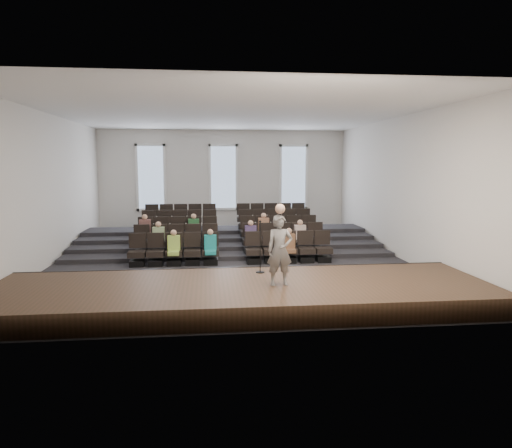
% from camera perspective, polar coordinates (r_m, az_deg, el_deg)
% --- Properties ---
extents(ground, '(14.00, 14.00, 0.00)m').
position_cam_1_polar(ground, '(15.97, -3.10, -4.55)').
color(ground, black).
rests_on(ground, ground).
extents(ceiling, '(12.00, 14.00, 0.02)m').
position_cam_1_polar(ceiling, '(15.72, -3.23, 13.62)').
color(ceiling, white).
rests_on(ceiling, ground).
extents(wall_back, '(12.00, 0.04, 5.00)m').
position_cam_1_polar(wall_back, '(22.65, -4.10, 5.34)').
color(wall_back, silver).
rests_on(wall_back, ground).
extents(wall_front, '(12.00, 0.04, 5.00)m').
position_cam_1_polar(wall_front, '(8.66, -0.72, 2.08)').
color(wall_front, silver).
rests_on(wall_front, ground).
extents(wall_left, '(0.04, 14.00, 5.00)m').
position_cam_1_polar(wall_left, '(16.47, -24.63, 3.93)').
color(wall_left, silver).
rests_on(wall_left, ground).
extents(wall_right, '(0.04, 14.00, 5.00)m').
position_cam_1_polar(wall_right, '(17.05, 17.54, 4.35)').
color(wall_right, silver).
rests_on(wall_right, ground).
extents(stage, '(11.80, 3.60, 0.50)m').
position_cam_1_polar(stage, '(10.97, -1.67, -8.77)').
color(stage, '#3C271A').
rests_on(stage, ground).
extents(stage_lip, '(11.80, 0.06, 0.52)m').
position_cam_1_polar(stage_lip, '(12.67, -2.30, -6.55)').
color(stage_lip, black).
rests_on(stage_lip, ground).
extents(risers, '(11.80, 4.80, 0.60)m').
position_cam_1_polar(risers, '(19.05, -3.62, -2.01)').
color(risers, black).
rests_on(risers, ground).
extents(seating_rows, '(6.80, 4.70, 1.67)m').
position_cam_1_polar(seating_rows, '(17.36, -3.39, -1.30)').
color(seating_rows, black).
rests_on(seating_rows, ground).
extents(windows, '(8.44, 0.10, 3.24)m').
position_cam_1_polar(windows, '(22.58, -4.10, 5.84)').
color(windows, white).
rests_on(windows, wall_back).
extents(audience, '(6.05, 2.64, 1.10)m').
position_cam_1_polar(audience, '(16.25, -4.43, -1.38)').
color(audience, '#9DC14D').
rests_on(audience, seating_rows).
extents(speaker, '(0.62, 0.43, 1.65)m').
position_cam_1_polar(speaker, '(10.66, 2.99, -3.30)').
color(speaker, slate).
rests_on(speaker, stage).
extents(mic_stand, '(0.23, 0.23, 1.38)m').
position_cam_1_polar(mic_stand, '(11.95, 0.53, -4.16)').
color(mic_stand, black).
rests_on(mic_stand, stage).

